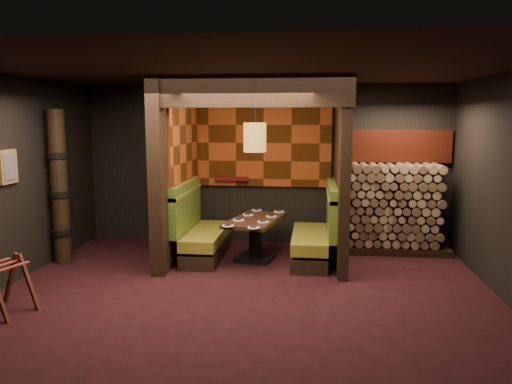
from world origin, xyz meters
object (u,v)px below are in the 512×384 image
object	(u,v)px
booth_bench_left	(200,233)
booth_bench_right	(317,236)
dining_table	(255,233)
pendant_lamp	(255,137)
totem_column	(59,188)
firewood_stack	(397,208)
luggage_rack	(4,283)

from	to	relation	value
booth_bench_left	booth_bench_right	xyz separation A→B (m)	(1.89, 0.00, 0.00)
booth_bench_left	booth_bench_right	bearing A→B (deg)	0.00
booth_bench_right	dining_table	size ratio (longest dim) A/B	1.14
pendant_lamp	dining_table	bearing A→B (deg)	90.00
pendant_lamp	totem_column	bearing A→B (deg)	-171.59
totem_column	firewood_stack	size ratio (longest dim) A/B	1.39
booth_bench_right	pendant_lamp	distance (m)	1.85
luggage_rack	totem_column	distance (m)	2.20
luggage_rack	pendant_lamp	bearing A→B (deg)	42.54
booth_bench_left	firewood_stack	xyz separation A→B (m)	(3.25, 0.70, 0.35)
dining_table	luggage_rack	bearing A→B (deg)	-136.89
booth_bench_left	booth_bench_right	world-z (taller)	same
dining_table	booth_bench_left	bearing A→B (deg)	176.50
booth_bench_left	luggage_rack	distance (m)	3.11
pendant_lamp	firewood_stack	xyz separation A→B (m)	(2.33, 0.81, -1.22)
booth_bench_right	luggage_rack	size ratio (longest dim) A/B	2.09
luggage_rack	totem_column	size ratio (longest dim) A/B	0.32
booth_bench_right	firewood_stack	xyz separation A→B (m)	(1.35, 0.70, 0.35)
booth_bench_right	totem_column	xyz separation A→B (m)	(-3.98, -0.55, 0.79)
pendant_lamp	luggage_rack	size ratio (longest dim) A/B	1.45
booth_bench_left	totem_column	size ratio (longest dim) A/B	0.67
luggage_rack	dining_table	bearing A→B (deg)	43.11
dining_table	luggage_rack	size ratio (longest dim) A/B	1.83
totem_column	booth_bench_right	bearing A→B (deg)	7.86
pendant_lamp	luggage_rack	xyz separation A→B (m)	(-2.68, -2.45, -1.62)
pendant_lamp	firewood_stack	size ratio (longest dim) A/B	0.64
pendant_lamp	firewood_stack	distance (m)	2.75
dining_table	luggage_rack	xyz separation A→B (m)	(-2.68, -2.50, -0.09)
booth_bench_left	dining_table	bearing A→B (deg)	-3.50
booth_bench_left	booth_bench_right	distance (m)	1.89
dining_table	totem_column	bearing A→B (deg)	-170.66
luggage_rack	totem_column	xyz separation A→B (m)	(-0.33, 2.01, 0.83)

